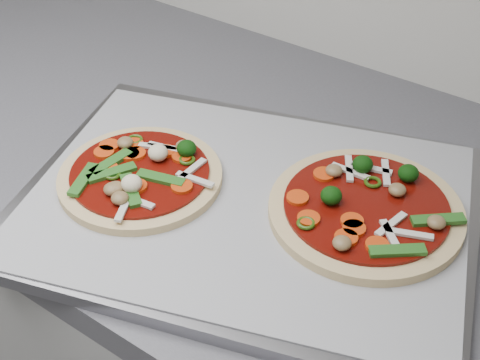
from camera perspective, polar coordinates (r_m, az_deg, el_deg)
The scene contains 4 objects.
baking_tray at distance 0.77m, azimuth 0.56°, elevation -2.29°, with size 0.51×0.38×0.02m, color gray.
parchment at distance 0.76m, azimuth 0.57°, elevation -1.76°, with size 0.49×0.36×0.00m, color #98989D.
pizza_left at distance 0.79m, azimuth -8.49°, elevation 0.49°, with size 0.21×0.21×0.03m.
pizza_right at distance 0.75m, azimuth 10.70°, elevation -2.40°, with size 0.29×0.29×0.04m.
Camera 1 is at (-0.13, 0.74, 1.42)m, focal length 50.00 mm.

